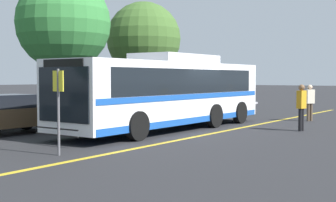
{
  "coord_description": "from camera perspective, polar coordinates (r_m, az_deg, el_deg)",
  "views": [
    {
      "loc": [
        -16.27,
        -10.51,
        2.1
      ],
      "look_at": [
        -0.72,
        0.41,
        1.16
      ],
      "focal_mm": 50.0,
      "sensor_mm": 36.0,
      "label": 1
    }
  ],
  "objects": [
    {
      "name": "tree_2",
      "position": [
        29.18,
        -2.99,
        7.55
      ],
      "size": [
        4.58,
        4.58,
        6.79
      ],
      "color": "#513823",
      "rests_on": "ground_plane"
    },
    {
      "name": "ground_plane",
      "position": [
        19.49,
        2.22,
        -3.35
      ],
      "size": [
        220.0,
        220.0,
        0.0
      ],
      "primitive_type": "plane",
      "color": "#262628"
    },
    {
      "name": "lane_strip_0",
      "position": [
        17.96,
        5.77,
        -3.88
      ],
      "size": [
        31.13,
        0.2,
        0.01
      ],
      "primitive_type": "cube",
      "rotation": [
        0.0,
        0.0,
        1.57
      ],
      "color": "gold",
      "rests_on": "ground_plane"
    },
    {
      "name": "transit_bus",
      "position": [
        19.03,
        0.03,
        1.21
      ],
      "size": [
        11.47,
        2.8,
        3.07
      ],
      "rotation": [
        0.0,
        0.0,
        1.56
      ],
      "color": "white",
      "rests_on": "ground_plane"
    },
    {
      "name": "pedestrian_1",
      "position": [
        23.73,
        16.9,
        0.08
      ],
      "size": [
        0.47,
        0.42,
        1.77
      ],
      "rotation": [
        0.0,
        0.0,
        5.68
      ],
      "color": "brown",
      "rests_on": "ground_plane"
    },
    {
      "name": "tree_0",
      "position": [
        24.12,
        -12.64,
        9.25
      ],
      "size": [
        4.7,
        4.7,
        7.18
      ],
      "color": "#513823",
      "rests_on": "ground_plane"
    },
    {
      "name": "parked_car_1",
      "position": [
        18.34,
        -19.22,
        -1.55
      ],
      "size": [
        4.66,
        2.09,
        1.48
      ],
      "rotation": [
        0.0,
        0.0,
        -1.65
      ],
      "color": "#4C3823",
      "rests_on": "ground_plane"
    },
    {
      "name": "curb_strip",
      "position": [
        22.38,
        -10.61,
        -2.4
      ],
      "size": [
        39.13,
        0.36,
        0.15
      ],
      "primitive_type": "cube",
      "color": "#99999E",
      "rests_on": "ground_plane"
    },
    {
      "name": "pedestrian_0",
      "position": [
        19.15,
        15.95,
        -0.38
      ],
      "size": [
        0.45,
        0.28,
        1.84
      ],
      "rotation": [
        0.0,
        0.0,
        3.0
      ],
      "color": "black",
      "rests_on": "ground_plane"
    },
    {
      "name": "bus_stop_sign",
      "position": [
        12.94,
        -13.22,
        0.03
      ],
      "size": [
        0.07,
        0.4,
        2.35
      ],
      "rotation": [
        0.0,
        0.0,
        1.56
      ],
      "color": "#59595E",
      "rests_on": "ground_plane"
    }
  ]
}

